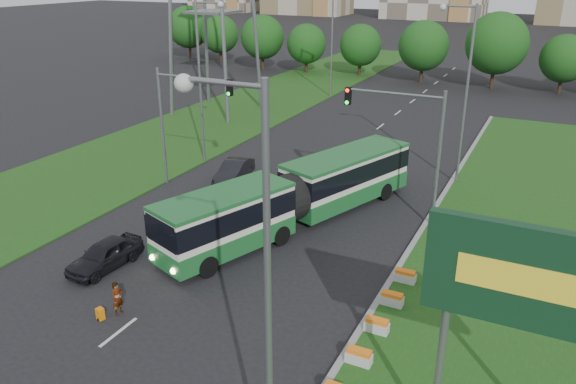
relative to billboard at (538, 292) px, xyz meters
The scene contains 16 objects.
ground 14.97m from the billboard, 153.89° to the left, with size 360.00×360.00×0.00m, color black.
grass_median 15.29m from the billboard, 86.93° to the left, with size 14.00×60.00×0.15m, color #1A4C15.
median_kerb 16.48m from the billboard, 113.88° to the left, with size 0.30×60.00×0.18m, color gray.
left_verge 43.75m from the billboard, 134.29° to the left, with size 12.00×110.00×0.10m, color #1A4C15.
lane_markings 30.77m from the billboard, 120.39° to the left, with size 0.20×100.00×0.01m, color silver, non-canonical shape.
flower_planters 8.70m from the billboard, 147.73° to the left, with size 1.10×11.50×0.60m, color silver, non-canonical shape.
billboard is the anchor object (origin of this frame).
traffic_mast_median 17.68m from the billboard, 115.03° to the left, with size 5.76×0.32×8.00m.
traffic_mast_left 27.16m from the billboard, 146.45° to the left, with size 5.76×0.32×8.00m.
street_lamps 22.11m from the billboard, 133.62° to the left, with size 36.00×60.00×12.00m, color gray, non-canonical shape.
tree_line 61.07m from the billboard, 92.11° to the left, with size 120.00×8.00×9.00m, color #124312, non-canonical shape.
articulated_bus 19.06m from the billboard, 136.13° to the left, with size 2.81×18.04×2.97m.
car_left_near 20.68m from the billboard, 168.62° to the left, with size 1.69×4.20×1.43m, color black.
car_left_far 27.18m from the billboard, 139.18° to the left, with size 1.54×4.41×1.45m, color black.
pedestrian 17.07m from the billboard, behind, with size 0.57×0.37×1.55m, color gray.
shopping_trolley 17.60m from the billboard, behind, with size 0.31×0.33×0.54m.
Camera 1 is at (11.94, -20.37, 14.17)m, focal length 35.00 mm.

